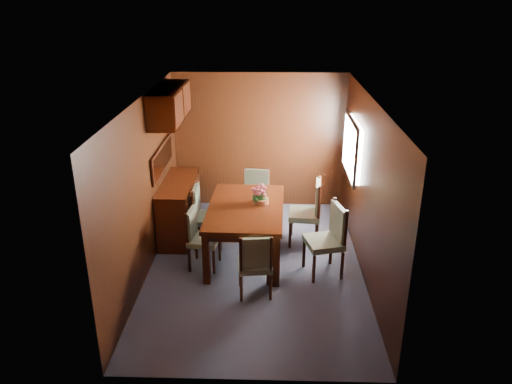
{
  "coord_description": "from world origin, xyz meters",
  "views": [
    {
      "loc": [
        0.2,
        -6.23,
        3.71
      ],
      "look_at": [
        0.0,
        0.25,
        1.05
      ],
      "focal_mm": 35.0,
      "sensor_mm": 36.0,
      "label": 1
    }
  ],
  "objects_px": {
    "sideboard": "(179,208)",
    "chair_head": "(255,262)",
    "chair_right_near": "(329,236)",
    "chair_left_near": "(199,234)",
    "flower_centerpiece": "(260,195)",
    "dining_table": "(246,213)"
  },
  "relations": [
    {
      "from": "dining_table",
      "to": "flower_centerpiece",
      "type": "xyz_separation_m",
      "value": [
        0.2,
        0.12,
        0.24
      ]
    },
    {
      "from": "sideboard",
      "to": "chair_left_near",
      "type": "distance_m",
      "value": 1.1
    },
    {
      "from": "chair_right_near",
      "to": "chair_head",
      "type": "relative_size",
      "value": 1.14
    },
    {
      "from": "chair_left_near",
      "to": "flower_centerpiece",
      "type": "distance_m",
      "value": 1.05
    },
    {
      "from": "chair_right_near",
      "to": "chair_left_near",
      "type": "bearing_deg",
      "value": 71.06
    },
    {
      "from": "dining_table",
      "to": "flower_centerpiece",
      "type": "bearing_deg",
      "value": 31.85
    },
    {
      "from": "dining_table",
      "to": "chair_left_near",
      "type": "bearing_deg",
      "value": -152.18
    },
    {
      "from": "chair_right_near",
      "to": "chair_head",
      "type": "xyz_separation_m",
      "value": [
        -0.99,
        -0.61,
        -0.07
      ]
    },
    {
      "from": "sideboard",
      "to": "chair_right_near",
      "type": "xyz_separation_m",
      "value": [
        2.27,
        -1.13,
        0.12
      ]
    },
    {
      "from": "chair_left_near",
      "to": "flower_centerpiece",
      "type": "xyz_separation_m",
      "value": [
        0.85,
        0.43,
        0.44
      ]
    },
    {
      "from": "chair_head",
      "to": "flower_centerpiece",
      "type": "xyz_separation_m",
      "value": [
        0.03,
        1.17,
        0.43
      ]
    },
    {
      "from": "chair_right_near",
      "to": "chair_head",
      "type": "height_order",
      "value": "chair_right_near"
    },
    {
      "from": "sideboard",
      "to": "chair_right_near",
      "type": "relative_size",
      "value": 1.36
    },
    {
      "from": "chair_right_near",
      "to": "flower_centerpiece",
      "type": "relative_size",
      "value": 3.81
    },
    {
      "from": "dining_table",
      "to": "chair_head",
      "type": "xyz_separation_m",
      "value": [
        0.17,
        -1.05,
        -0.19
      ]
    },
    {
      "from": "sideboard",
      "to": "chair_head",
      "type": "bearing_deg",
      "value": -53.85
    },
    {
      "from": "sideboard",
      "to": "chair_head",
      "type": "distance_m",
      "value": 2.16
    },
    {
      "from": "dining_table",
      "to": "chair_right_near",
      "type": "height_order",
      "value": "chair_right_near"
    },
    {
      "from": "sideboard",
      "to": "chair_left_near",
      "type": "bearing_deg",
      "value": -65.39
    },
    {
      "from": "chair_left_near",
      "to": "chair_head",
      "type": "xyz_separation_m",
      "value": [
        0.81,
        -0.74,
        0.01
      ]
    },
    {
      "from": "sideboard",
      "to": "flower_centerpiece",
      "type": "xyz_separation_m",
      "value": [
        1.31,
        -0.57,
        0.48
      ]
    },
    {
      "from": "chair_left_near",
      "to": "chair_right_near",
      "type": "distance_m",
      "value": 1.81
    }
  ]
}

